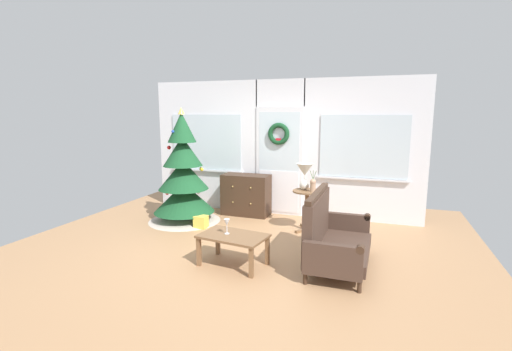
% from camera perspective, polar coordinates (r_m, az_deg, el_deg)
% --- Properties ---
extents(ground_plane, '(6.76, 6.76, 0.00)m').
position_cam_1_polar(ground_plane, '(5.32, -2.49, -11.61)').
color(ground_plane, '#AD7F56').
extents(back_wall_with_door, '(5.20, 0.19, 2.55)m').
position_cam_1_polar(back_wall_with_door, '(6.97, 3.72, 4.33)').
color(back_wall_with_door, white).
rests_on(back_wall_with_door, ground).
extents(christmas_tree, '(1.29, 1.29, 2.03)m').
position_cam_1_polar(christmas_tree, '(6.67, -11.22, -0.79)').
color(christmas_tree, '#4C331E').
rests_on(christmas_tree, ground).
extents(dresser_cabinet, '(0.91, 0.46, 0.78)m').
position_cam_1_polar(dresser_cabinet, '(7.01, -1.56, -3.01)').
color(dresser_cabinet, '#3D281C').
rests_on(dresser_cabinet, ground).
extents(settee_sofa, '(0.74, 1.41, 0.96)m').
position_cam_1_polar(settee_sofa, '(4.82, 11.66, -9.36)').
color(settee_sofa, '#3D281C').
rests_on(settee_sofa, ground).
extents(side_table, '(0.50, 0.48, 0.68)m').
position_cam_1_polar(side_table, '(6.12, 7.95, -4.12)').
color(side_table, brown).
rests_on(side_table, ground).
extents(table_lamp, '(0.28, 0.28, 0.44)m').
position_cam_1_polar(table_lamp, '(6.07, 7.57, 0.41)').
color(table_lamp, silver).
rests_on(table_lamp, side_table).
extents(flower_vase, '(0.11, 0.10, 0.35)m').
position_cam_1_polar(flower_vase, '(5.97, 8.85, -1.41)').
color(flower_vase, tan).
rests_on(flower_vase, side_table).
extents(coffee_table, '(0.91, 0.64, 0.40)m').
position_cam_1_polar(coffee_table, '(4.74, -3.59, -9.90)').
color(coffee_table, brown).
rests_on(coffee_table, ground).
extents(wine_glass, '(0.08, 0.08, 0.20)m').
position_cam_1_polar(wine_glass, '(4.73, -4.57, -7.40)').
color(wine_glass, silver).
rests_on(wine_glass, coffee_table).
extents(gift_box, '(0.21, 0.19, 0.21)m').
position_cam_1_polar(gift_box, '(6.35, -8.56, -7.13)').
color(gift_box, '#D8C64C').
rests_on(gift_box, ground).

